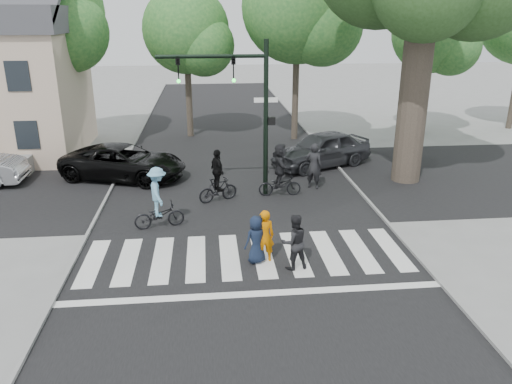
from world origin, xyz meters
The scene contains 20 objects.
ground centered at (0.00, 0.00, 0.00)m, with size 120.00×120.00×0.00m, color gray.
road_stem centered at (0.00, 5.00, 0.01)m, with size 10.00×70.00×0.01m, color black.
road_cross centered at (0.00, 8.00, 0.01)m, with size 70.00×10.00×0.01m, color black.
curb_left centered at (-5.05, 5.00, 0.05)m, with size 0.10×70.00×0.10m, color gray.
curb_right centered at (5.05, 5.00, 0.05)m, with size 0.10×70.00×0.10m, color gray.
crosswalk centered at (0.00, 0.66, 0.01)m, with size 10.00×3.85×0.01m.
traffic_signal centered at (0.35, 6.20, 3.90)m, with size 4.45×0.29×6.00m.
bg_tree_1 centered at (-8.70, 15.48, 6.65)m, with size 6.09×5.80×9.80m.
bg_tree_2 centered at (-1.76, 16.62, 5.78)m, with size 5.04×4.80×8.40m.
bg_tree_3 centered at (4.31, 15.27, 6.94)m, with size 6.30×6.00×10.20m.
bg_tree_4 centered at (12.23, 16.12, 5.64)m, with size 4.83×4.60×8.15m.
pedestrian_woman centered at (0.50, 0.62, 0.80)m, with size 0.58×0.38×1.60m, color #D36D02.
pedestrian_child centered at (0.26, 0.57, 0.72)m, with size 0.70×0.46×1.44m, color #131D32.
pedestrian_adult centered at (1.28, 0.10, 0.82)m, with size 0.79×0.62×1.63m, color black.
cyclist_left centered at (-2.74, 3.39, 0.92)m, with size 1.76×1.20×2.13m.
cyclist_mid centered at (-0.70, 5.69, 0.85)m, with size 1.63×1.04×2.07m.
cyclist_right centered at (1.76, 6.10, 0.95)m, with size 1.69×1.57×2.13m.
car_suv centered at (-4.70, 8.94, 0.75)m, with size 2.48×5.38×1.49m, color black.
car_grey centered at (4.30, 9.94, 0.83)m, with size 1.96×4.88×1.66m, color #313236.
bystander_dark centered at (3.28, 6.87, 0.96)m, with size 0.70×0.46×1.92m, color black.
Camera 1 is at (-1.07, -12.41, 6.86)m, focal length 35.00 mm.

